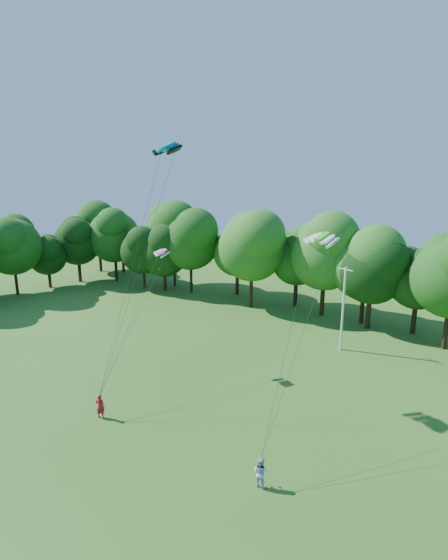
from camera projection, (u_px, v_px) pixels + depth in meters
The scene contains 9 objects.
ground at pixel (96, 499), 24.49m from camera, with size 160.00×160.00×0.00m, color #2D5617.
utility_pole at pixel (343, 308), 43.62m from camera, with size 1.65×0.66×8.63m.
kite_flyer_left at pixel (100, 406), 32.23m from camera, with size 0.69×0.45×1.88m, color #A31520.
kite_flyer_right at pixel (260, 472), 25.26m from camera, with size 0.91×0.70×1.86m, color #A4BEE3.
kite_teal at pixel (167, 146), 33.49m from camera, with size 3.10×2.14×0.65m.
kite_green at pixel (322, 236), 30.70m from camera, with size 2.80×1.97×0.60m.
kite_pink at pixel (162, 252), 38.66m from camera, with size 1.88×1.28×0.42m.
tree_back_west at pixel (173, 231), 66.79m from camera, with size 9.57×9.57×13.92m.
tree_back_center at pixel (373, 265), 48.87m from camera, with size 8.25×8.25×12.00m.
Camera 1 is at (17.92, -12.58, 17.97)m, focal length 28.00 mm.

